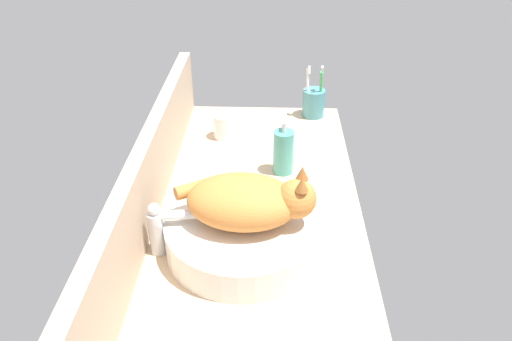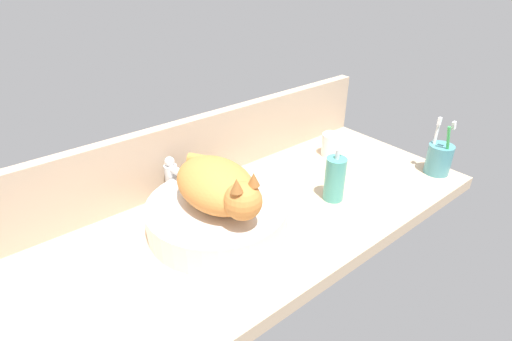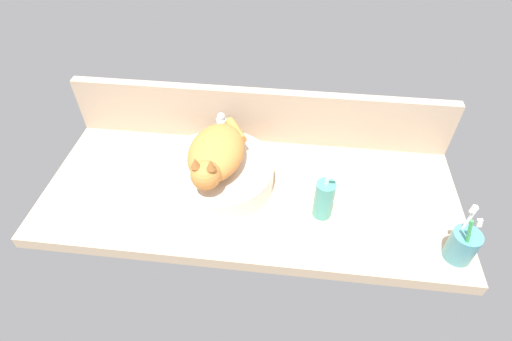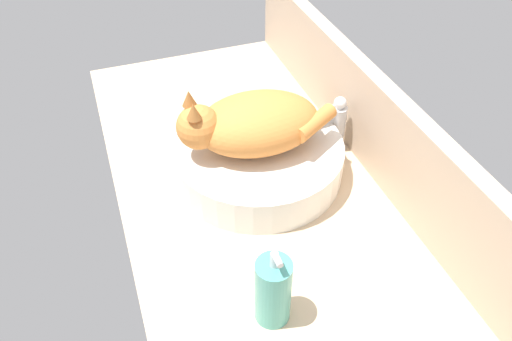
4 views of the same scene
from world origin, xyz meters
The scene contains 8 objects.
ground_plane centered at (0.00, 0.00, -2.00)cm, with size 132.62×55.98×4.00cm, color #D1B28E.
backsplash_panel centered at (0.00, 26.19, 10.25)cm, with size 132.62×3.60×20.49cm, color tan.
sink_basin centered at (-10.71, 1.91, 3.89)cm, with size 35.84×35.84×7.78cm, color silver.
cat centered at (-10.71, 0.54, 13.54)cm, with size 18.43×32.18×14.00cm.
faucet centered at (-12.72, 20.26, 7.30)cm, with size 3.98×11.86×13.60cm.
soap_dispenser centered at (22.91, -7.73, 6.63)cm, with size 5.82×5.82×16.33cm.
toothbrush_cup centered at (60.14, -18.74, 5.14)cm, with size 7.70×7.70×18.72cm.
water_glass centered at (43.32, 11.25, 3.58)cm, with size 6.66×6.66×7.89cm.
Camera 3 is at (12.20, -87.99, 94.56)cm, focal length 28.00 mm.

